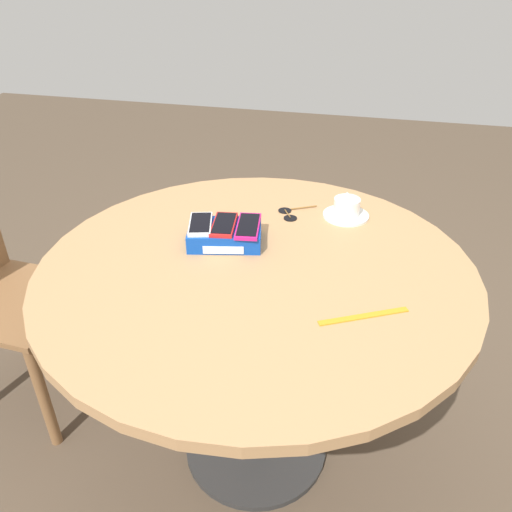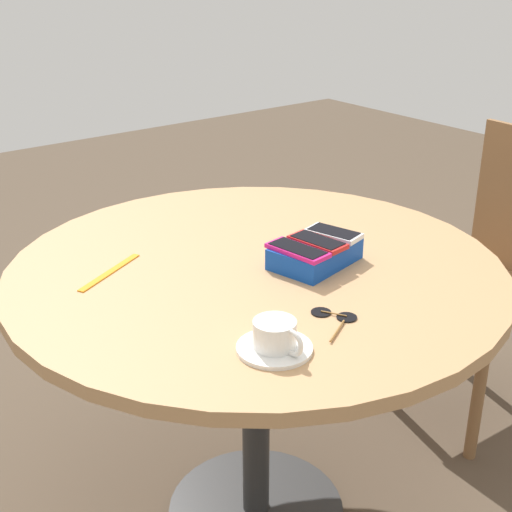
{
  "view_description": "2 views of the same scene",
  "coord_description": "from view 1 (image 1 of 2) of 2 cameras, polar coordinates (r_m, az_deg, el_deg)",
  "views": [
    {
      "loc": [
        0.26,
        -1.06,
        1.43
      ],
      "look_at": [
        0.0,
        0.0,
        0.75
      ],
      "focal_mm": 35.0,
      "sensor_mm": 36.0,
      "label": 1
    },
    {
      "loc": [
        0.91,
        1.17,
        1.4
      ],
      "look_at": [
        0.0,
        0.0,
        0.75
      ],
      "focal_mm": 50.0,
      "sensor_mm": 36.0,
      "label": 2
    }
  ],
  "objects": [
    {
      "name": "ground_plane",
      "position": [
        1.8,
        0.0,
        -20.85
      ],
      "size": [
        8.0,
        8.0,
        0.0
      ],
      "primitive_type": "plane",
      "color": "brown"
    },
    {
      "name": "round_table",
      "position": [
        1.36,
        0.0,
        -4.59
      ],
      "size": [
        1.13,
        1.13,
        0.73
      ],
      "color": "#2D2D2D",
      "rests_on": "ground_plane"
    },
    {
      "name": "phone_box",
      "position": [
        1.38,
        -3.56,
        2.42
      ],
      "size": [
        0.22,
        0.17,
        0.05
      ],
      "color": "#0F42AD",
      "rests_on": "round_table"
    },
    {
      "name": "phone_white",
      "position": [
        1.37,
        -6.37,
        3.65
      ],
      "size": [
        0.09,
        0.14,
        0.01
      ],
      "color": "silver",
      "rests_on": "phone_box"
    },
    {
      "name": "phone_red",
      "position": [
        1.37,
        -3.68,
        3.61
      ],
      "size": [
        0.08,
        0.14,
        0.01
      ],
      "color": "red",
      "rests_on": "phone_box"
    },
    {
      "name": "phone_magenta",
      "position": [
        1.36,
        -0.9,
        3.45
      ],
      "size": [
        0.08,
        0.15,
        0.01
      ],
      "color": "#D11975",
      "rests_on": "phone_box"
    },
    {
      "name": "saucer",
      "position": [
        1.55,
        10.22,
        4.58
      ],
      "size": [
        0.14,
        0.14,
        0.01
      ],
      "primitive_type": "cylinder",
      "color": "white",
      "rests_on": "round_table"
    },
    {
      "name": "coffee_cup",
      "position": [
        1.54,
        10.33,
        5.65
      ],
      "size": [
        0.08,
        0.11,
        0.05
      ],
      "color": "white",
      "rests_on": "saucer"
    },
    {
      "name": "lanyard_strap",
      "position": [
        1.14,
        12.21,
        -6.74
      ],
      "size": [
        0.2,
        0.11,
        0.0
      ],
      "primitive_type": "cube",
      "rotation": [
        0.0,
        0.0,
        0.48
      ],
      "color": "orange",
      "rests_on": "round_table"
    },
    {
      "name": "sunglasses",
      "position": [
        1.54,
        3.85,
        4.87
      ],
      "size": [
        0.11,
        0.12,
        0.01
      ],
      "color": "black",
      "rests_on": "round_table"
    }
  ]
}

